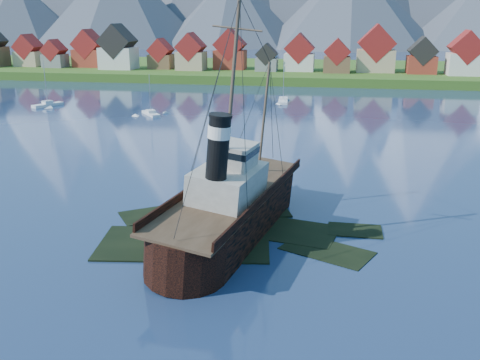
% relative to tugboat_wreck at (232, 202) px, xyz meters
% --- Properties ---
extents(ground, '(1400.00, 1400.00, 0.00)m').
position_rel_tugboat_wreck_xyz_m(ground, '(-1.17, -3.15, -3.30)').
color(ground, navy).
rests_on(ground, ground).
extents(shoal, '(31.71, 21.24, 1.14)m').
position_rel_tugboat_wreck_xyz_m(shoal, '(0.61, -1.00, -3.65)').
color(shoal, black).
rests_on(shoal, ground).
extents(shore_bank, '(600.00, 80.00, 3.20)m').
position_rel_tugboat_wreck_xyz_m(shore_bank, '(-1.17, 166.85, -3.30)').
color(shore_bank, '#274814').
rests_on(shore_bank, ground).
extents(seawall, '(600.00, 2.50, 2.00)m').
position_rel_tugboat_wreck_xyz_m(seawall, '(-1.17, 128.85, -3.30)').
color(seawall, '#3F3D38').
rests_on(seawall, ground).
extents(town, '(250.96, 16.69, 17.30)m').
position_rel_tugboat_wreck_xyz_m(town, '(-34.29, 149.03, 5.68)').
color(town, maroon).
rests_on(town, ground).
extents(tugboat_wreck, '(7.74, 33.34, 26.42)m').
position_rel_tugboat_wreck_xyz_m(tugboat_wreck, '(0.00, 0.00, 0.00)').
color(tugboat_wreck, black).
rests_on(tugboat_wreck, ground).
extents(sailboat_b, '(5.80, 8.57, 12.38)m').
position_rel_tugboat_wreck_xyz_m(sailboat_b, '(-64.49, 75.06, -3.01)').
color(sailboat_b, silver).
rests_on(sailboat_b, ground).
extents(sailboat_c, '(6.56, 7.49, 10.30)m').
position_rel_tugboat_wreck_xyz_m(sailboat_c, '(-33.12, 67.55, -3.07)').
color(sailboat_c, silver).
rests_on(sailboat_c, ground).
extents(sailboat_e, '(3.27, 10.11, 11.54)m').
position_rel_tugboat_wreck_xyz_m(sailboat_e, '(-3.38, 93.03, -3.05)').
color(sailboat_e, silver).
rests_on(sailboat_e, ground).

